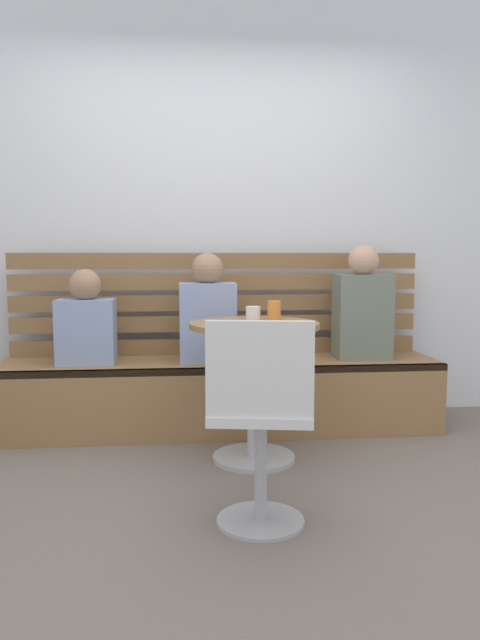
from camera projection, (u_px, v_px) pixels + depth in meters
ground at (238, 511)px, 2.54m from camera, size 8.00×8.00×0.00m
back_wall at (215, 201)px, 4.01m from camera, size 5.20×0.10×2.90m
booth_bench at (220, 395)px, 3.70m from camera, size 2.70×0.52×0.44m
booth_backrest at (217, 303)px, 3.88m from camera, size 2.65×0.04×0.66m
cafe_table at (254, 364)px, 3.12m from camera, size 0.68×0.68×0.74m
white_chair at (260, 416)px, 2.32m from camera, size 0.46×0.46×0.85m
person_adult at (362, 308)px, 3.73m from camera, size 0.34×0.22×0.71m
person_child_left at (86, 323)px, 3.55m from camera, size 0.34×0.22×0.57m
person_child_middle at (208, 314)px, 3.61m from camera, size 0.34×0.22×0.66m
cup_ceramic_white at (253, 313)px, 3.26m from camera, size 0.08×0.08×0.07m
cup_tumbler_orange at (274, 310)px, 3.25m from camera, size 0.07×0.07×0.10m
plate_small at (270, 324)px, 2.98m from camera, size 0.17×0.17×0.01m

